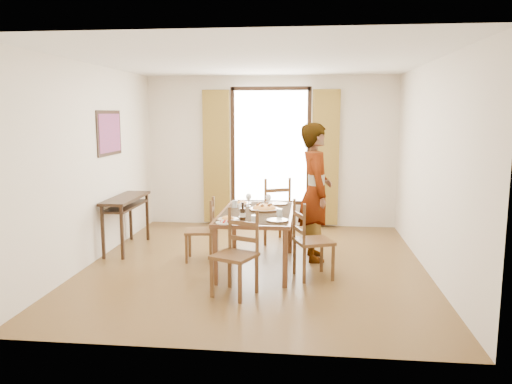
# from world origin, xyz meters

# --- Properties ---
(ground) EXTENTS (5.00, 5.00, 0.00)m
(ground) POSITION_xyz_m (0.00, 0.00, 0.00)
(ground) COLOR #4D3318
(ground) RESTS_ON ground
(room_shell) EXTENTS (4.60, 5.10, 2.74)m
(room_shell) POSITION_xyz_m (-0.00, 0.13, 1.54)
(room_shell) COLOR silver
(room_shell) RESTS_ON ground
(console_table) EXTENTS (0.38, 1.20, 0.80)m
(console_table) POSITION_xyz_m (-2.03, 0.60, 0.68)
(console_table) COLOR black
(console_table) RESTS_ON ground
(dining_table) EXTENTS (0.95, 1.61, 0.76)m
(dining_table) POSITION_xyz_m (0.02, -0.10, 0.69)
(dining_table) COLOR brown
(dining_table) RESTS_ON ground
(chair_west) EXTENTS (0.42, 0.42, 0.87)m
(chair_west) POSITION_xyz_m (-0.77, 0.15, 0.41)
(chair_west) COLOR brown
(chair_west) RESTS_ON ground
(chair_north) EXTENTS (0.61, 0.61, 1.05)m
(chair_north) POSITION_xyz_m (0.15, 1.25, 0.49)
(chair_north) COLOR brown
(chair_north) RESTS_ON ground
(chair_south) EXTENTS (0.56, 0.56, 0.97)m
(chair_south) POSITION_xyz_m (-0.10, -1.12, 0.45)
(chair_south) COLOR brown
(chair_south) RESTS_ON ground
(chair_east) EXTENTS (0.56, 0.56, 0.98)m
(chair_east) POSITION_xyz_m (0.74, -0.45, 0.45)
(chair_east) COLOR brown
(chair_east) RESTS_ON ground
(man) EXTENTS (0.82, 0.64, 1.91)m
(man) POSITION_xyz_m (0.79, 0.38, 0.96)
(man) COLOR gray
(man) RESTS_ON ground
(plate_sw) EXTENTS (0.27, 0.27, 0.05)m
(plate_sw) POSITION_xyz_m (-0.27, -0.66, 0.78)
(plate_sw) COLOR silver
(plate_sw) RESTS_ON dining_table
(plate_se) EXTENTS (0.27, 0.27, 0.05)m
(plate_se) POSITION_xyz_m (0.34, -0.65, 0.78)
(plate_se) COLOR silver
(plate_se) RESTS_ON dining_table
(plate_nw) EXTENTS (0.27, 0.27, 0.05)m
(plate_nw) POSITION_xyz_m (-0.25, 0.42, 0.78)
(plate_nw) COLOR silver
(plate_nw) RESTS_ON dining_table
(plate_ne) EXTENTS (0.27, 0.27, 0.05)m
(plate_ne) POSITION_xyz_m (0.27, 0.47, 0.78)
(plate_ne) COLOR silver
(plate_ne) RESTS_ON dining_table
(pasta_platter) EXTENTS (0.40, 0.40, 0.10)m
(pasta_platter) POSITION_xyz_m (0.11, 0.01, 0.81)
(pasta_platter) COLOR orange
(pasta_platter) RESTS_ON dining_table
(caprese_plate) EXTENTS (0.20, 0.20, 0.04)m
(caprese_plate) POSITION_xyz_m (-0.28, -0.84, 0.78)
(caprese_plate) COLOR silver
(caprese_plate) RESTS_ON dining_table
(wine_glass_a) EXTENTS (0.08, 0.08, 0.18)m
(wine_glass_a) POSITION_xyz_m (-0.13, -0.46, 0.85)
(wine_glass_a) COLOR white
(wine_glass_a) RESTS_ON dining_table
(wine_glass_b) EXTENTS (0.08, 0.08, 0.18)m
(wine_glass_b) POSITION_xyz_m (0.15, 0.25, 0.85)
(wine_glass_b) COLOR white
(wine_glass_b) RESTS_ON dining_table
(wine_glass_c) EXTENTS (0.08, 0.08, 0.18)m
(wine_glass_c) POSITION_xyz_m (-0.13, 0.28, 0.85)
(wine_glass_c) COLOR white
(wine_glass_c) RESTS_ON dining_table
(tumbler_a) EXTENTS (0.07, 0.07, 0.10)m
(tumbler_a) POSITION_xyz_m (0.34, -0.38, 0.81)
(tumbler_a) COLOR silver
(tumbler_a) RESTS_ON dining_table
(tumbler_b) EXTENTS (0.07, 0.07, 0.10)m
(tumbler_b) POSITION_xyz_m (-0.31, 0.16, 0.81)
(tumbler_b) COLOR silver
(tumbler_b) RESTS_ON dining_table
(tumbler_c) EXTENTS (0.07, 0.07, 0.10)m
(tumbler_c) POSITION_xyz_m (0.07, -0.81, 0.81)
(tumbler_c) COLOR silver
(tumbler_c) RESTS_ON dining_table
(wine_bottle) EXTENTS (0.07, 0.07, 0.25)m
(wine_bottle) POSITION_xyz_m (-0.07, -0.80, 0.88)
(wine_bottle) COLOR black
(wine_bottle) RESTS_ON dining_table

